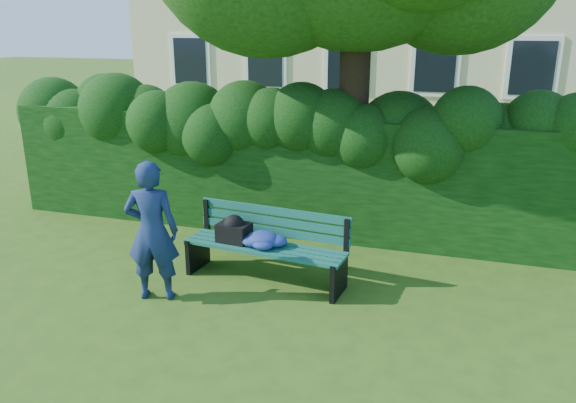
% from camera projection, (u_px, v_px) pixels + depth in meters
% --- Properties ---
extents(ground, '(80.00, 80.00, 0.00)m').
position_uv_depth(ground, '(273.00, 290.00, 6.79)').
color(ground, '#315319').
rests_on(ground, ground).
extents(hedge, '(10.00, 1.00, 1.80)m').
position_uv_depth(hedge, '(319.00, 174.00, 8.52)').
color(hedge, black).
rests_on(hedge, ground).
extents(park_bench, '(2.09, 0.78, 0.89)m').
position_uv_depth(park_bench, '(260.00, 241.00, 6.97)').
color(park_bench, '#0D4336').
rests_on(park_bench, ground).
extents(man_reading, '(0.69, 0.54, 1.66)m').
position_uv_depth(man_reading, '(152.00, 231.00, 6.38)').
color(man_reading, navy).
rests_on(man_reading, ground).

